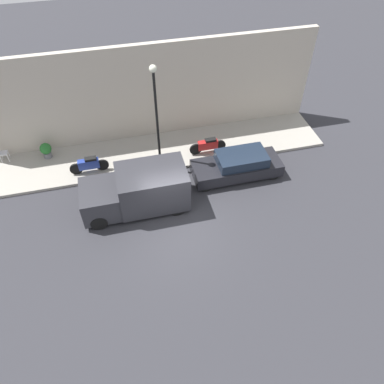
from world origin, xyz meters
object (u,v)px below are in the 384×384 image
object	(u,v)px
parked_car	(238,165)
delivery_van	(137,190)
streetlamp	(156,107)
potted_plant	(46,150)
cafe_chair	(1,152)
motorcycle_red	(208,145)
motorcycle_blue	(89,165)

from	to	relation	value
parked_car	delivery_van	bearing A→B (deg)	100.55
streetlamp	potted_plant	distance (m)	6.56
parked_car	cafe_chair	size ratio (longest dim) A/B	4.47
motorcycle_red	streetlamp	size ratio (longest dim) A/B	0.36
parked_car	streetlamp	world-z (taller)	streetlamp
streetlamp	motorcycle_red	bearing A→B (deg)	-80.73
motorcycle_blue	potted_plant	size ratio (longest dim) A/B	2.28
parked_car	motorcycle_blue	world-z (taller)	parked_car
motorcycle_red	motorcycle_blue	world-z (taller)	motorcycle_blue
motorcycle_red	potted_plant	world-z (taller)	motorcycle_red
delivery_van	potted_plant	xyz separation A→B (m)	(4.38, 4.05, -0.40)
parked_car	motorcycle_red	xyz separation A→B (m)	(1.86, 0.98, -0.01)
delivery_van	motorcycle_red	distance (m)	4.92
parked_car	motorcycle_blue	size ratio (longest dim) A/B	2.29
motorcycle_red	potted_plant	distance (m)	8.24
potted_plant	motorcycle_red	bearing A→B (deg)	-101.18
motorcycle_red	streetlamp	bearing A→B (deg)	99.27
motorcycle_red	cafe_chair	xyz separation A→B (m)	(1.82, 10.22, 0.10)
motorcycle_blue	streetlamp	distance (m)	4.54
delivery_van	cafe_chair	bearing A→B (deg)	53.35
potted_plant	parked_car	bearing A→B (deg)	-110.86
potted_plant	cafe_chair	distance (m)	2.16
motorcycle_blue	cafe_chair	bearing A→B (deg)	65.81
motorcycle_red	cafe_chair	distance (m)	10.38
motorcycle_blue	delivery_van	bearing A→B (deg)	-143.83
delivery_van	motorcycle_red	bearing A→B (deg)	-55.30
motorcycle_red	potted_plant	bearing A→B (deg)	78.82
streetlamp	cafe_chair	size ratio (longest dim) A/B	5.56
potted_plant	streetlamp	bearing A→B (deg)	-110.13
motorcycle_blue	potted_plant	distance (m)	2.65
streetlamp	potted_plant	size ratio (longest dim) A/B	6.51
potted_plant	cafe_chair	bearing A→B (deg)	84.04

